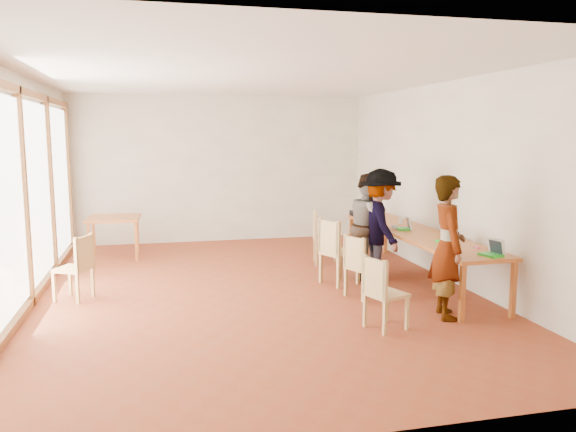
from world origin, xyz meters
name	(u,v)px	position (x,y,z in m)	size (l,w,h in m)	color
ground	(254,291)	(0.00, 0.00, 0.00)	(8.00, 8.00, 0.00)	brown
wall_back	(221,169)	(0.00, 4.00, 1.50)	(6.00, 0.10, 3.00)	silver
wall_front	(350,236)	(0.00, -4.00, 1.50)	(6.00, 0.10, 3.00)	silver
wall_right	(450,182)	(3.00, 0.00, 1.50)	(0.10, 8.00, 3.00)	silver
window_wall	(22,191)	(-2.96, 0.00, 1.50)	(0.10, 8.00, 3.00)	white
ceiling	(252,73)	(0.00, 0.00, 3.02)	(6.00, 8.00, 0.04)	white
communal_table	(416,235)	(2.50, 0.06, 0.70)	(0.80, 4.00, 0.75)	#B06127
side_table	(114,221)	(-2.07, 2.72, 0.67)	(0.90, 0.90, 0.75)	#B06127
chair_near	(381,286)	(1.12, -1.90, 0.52)	(0.50, 0.50, 0.45)	tan
chair_mid	(359,260)	(1.33, -0.65, 0.53)	(0.53, 0.53, 0.46)	tan
chair_far	(334,245)	(1.21, 0.09, 0.60)	(0.60, 0.60, 0.52)	tan
chair_empty	(320,231)	(1.41, 1.47, 0.56)	(0.50, 0.50, 0.49)	tan
chair_spare	(79,261)	(-2.35, 0.13, 0.54)	(0.55, 0.55, 0.47)	tan
person_near	(448,247)	(2.08, -1.64, 0.87)	(0.63, 0.41, 1.73)	gray
person_mid	(370,226)	(1.88, 0.38, 0.81)	(0.79, 0.62, 1.63)	gray
person_far	(380,225)	(1.98, 0.20, 0.85)	(1.10, 0.63, 1.70)	gray
laptop_near	(494,251)	(2.65, -1.73, 0.81)	(0.28, 0.30, 0.21)	green
laptop_mid	(448,238)	(2.54, -0.83, 0.80)	(0.25, 0.27, 0.20)	green
laptop_far	(406,226)	(2.43, 0.27, 0.81)	(0.27, 0.29, 0.21)	green
yellow_mug	(448,243)	(2.36, -1.13, 0.80)	(0.13, 0.13, 0.10)	yellow
green_bottle	(380,208)	(2.65, 1.83, 0.89)	(0.07, 0.07, 0.28)	#197E2C
clear_glass	(401,221)	(2.59, 0.81, 0.80)	(0.07, 0.07, 0.09)	silver
condiment_cup	(394,227)	(2.29, 0.39, 0.78)	(0.08, 0.08, 0.06)	white
pink_phone	(477,247)	(2.71, -1.26, 0.76)	(0.05, 0.10, 0.01)	#F55488
black_pouch	(356,213)	(2.19, 1.85, 0.80)	(0.16, 0.26, 0.09)	black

